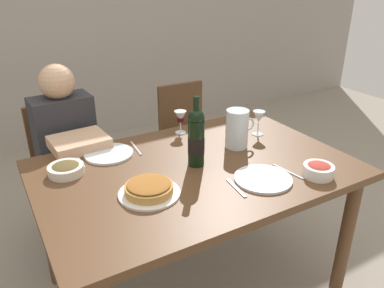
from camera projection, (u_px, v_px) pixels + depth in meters
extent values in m
plane|color=gray|center=(195.00, 284.00, 2.16)|extent=(8.00, 8.00, 0.00)
cube|color=brown|center=(195.00, 170.00, 1.86)|extent=(1.50, 1.00, 0.04)
cylinder|color=brown|center=(346.00, 236.00, 1.99)|extent=(0.07, 0.07, 0.72)
cylinder|color=brown|center=(48.00, 229.00, 2.04)|extent=(0.07, 0.07, 0.72)
cylinder|color=brown|center=(247.00, 170.00, 2.65)|extent=(0.07, 0.07, 0.72)
cylinder|color=black|center=(196.00, 143.00, 1.82)|extent=(0.08, 0.08, 0.23)
sphere|color=black|center=(196.00, 117.00, 1.76)|extent=(0.08, 0.08, 0.08)
cylinder|color=black|center=(196.00, 106.00, 1.74)|extent=(0.03, 0.03, 0.09)
cylinder|color=black|center=(196.00, 145.00, 1.82)|extent=(0.08, 0.08, 0.08)
cylinder|color=silver|center=(237.00, 129.00, 2.01)|extent=(0.12, 0.12, 0.21)
cylinder|color=silver|center=(237.00, 135.00, 2.03)|extent=(0.11, 0.11, 0.12)
torus|color=silver|center=(249.00, 124.00, 2.04)|extent=(0.07, 0.01, 0.07)
cylinder|color=white|center=(149.00, 193.00, 1.61)|extent=(0.26, 0.26, 0.01)
cylinder|color=#C18E47|center=(149.00, 189.00, 1.60)|extent=(0.21, 0.21, 0.03)
ellipsoid|color=#9E6028|center=(149.00, 184.00, 1.59)|extent=(0.19, 0.19, 0.02)
cylinder|color=white|center=(318.00, 171.00, 1.75)|extent=(0.14, 0.14, 0.06)
ellipsoid|color=#B2382D|center=(319.00, 167.00, 1.74)|extent=(0.11, 0.11, 0.04)
cylinder|color=silver|center=(66.00, 170.00, 1.77)|extent=(0.17, 0.17, 0.04)
ellipsoid|color=brown|center=(66.00, 167.00, 1.76)|extent=(0.14, 0.14, 0.03)
cylinder|color=silver|center=(181.00, 132.00, 2.23)|extent=(0.06, 0.06, 0.00)
cylinder|color=silver|center=(181.00, 127.00, 2.22)|extent=(0.01, 0.01, 0.06)
cone|color=silver|center=(180.00, 117.00, 2.19)|extent=(0.07, 0.07, 0.07)
cylinder|color=#470A14|center=(180.00, 120.00, 2.20)|extent=(0.04, 0.04, 0.02)
cylinder|color=silver|center=(257.00, 134.00, 2.21)|extent=(0.06, 0.06, 0.00)
cylinder|color=silver|center=(258.00, 128.00, 2.19)|extent=(0.01, 0.01, 0.07)
cone|color=silver|center=(259.00, 117.00, 2.16)|extent=(0.07, 0.07, 0.07)
cylinder|color=silver|center=(263.00, 179.00, 1.72)|extent=(0.26, 0.26, 0.01)
cylinder|color=silver|center=(109.00, 154.00, 1.96)|extent=(0.25, 0.25, 0.01)
cube|color=silver|center=(236.00, 188.00, 1.66)|extent=(0.03, 0.16, 0.00)
cube|color=silver|center=(288.00, 171.00, 1.79)|extent=(0.03, 0.18, 0.00)
cube|color=silver|center=(136.00, 148.00, 2.03)|extent=(0.03, 0.18, 0.00)
cube|color=silver|center=(80.00, 161.00, 1.89)|extent=(0.02, 0.16, 0.00)
cube|color=brown|center=(69.00, 172.00, 2.41)|extent=(0.43, 0.43, 0.02)
cube|color=brown|center=(56.00, 133.00, 2.46)|extent=(0.36, 0.05, 0.40)
cylinder|color=brown|center=(55.00, 225.00, 2.29)|extent=(0.04, 0.04, 0.45)
cylinder|color=brown|center=(108.00, 208.00, 2.47)|extent=(0.04, 0.04, 0.45)
cylinder|color=brown|center=(41.00, 200.00, 2.55)|extent=(0.04, 0.04, 0.45)
cylinder|color=brown|center=(90.00, 185.00, 2.72)|extent=(0.04, 0.04, 0.45)
cube|color=#2D2D33|center=(65.00, 137.00, 2.27)|extent=(0.35, 0.22, 0.50)
sphere|color=tan|center=(57.00, 82.00, 2.13)|extent=(0.20, 0.20, 0.20)
cube|color=#33333D|center=(81.00, 187.00, 2.23)|extent=(0.33, 0.40, 0.14)
cube|color=#33333D|center=(95.00, 237.00, 2.23)|extent=(0.28, 0.14, 0.40)
cube|color=tan|center=(79.00, 143.00, 2.03)|extent=(0.30, 0.26, 0.06)
cube|color=brown|center=(192.00, 143.00, 2.82)|extent=(0.41, 0.41, 0.02)
cube|color=brown|center=(180.00, 109.00, 2.88)|extent=(0.36, 0.04, 0.40)
cylinder|color=brown|center=(183.00, 187.00, 2.70)|extent=(0.04, 0.04, 0.45)
cylinder|color=brown|center=(223.00, 176.00, 2.85)|extent=(0.04, 0.04, 0.45)
cylinder|color=brown|center=(163.00, 167.00, 2.98)|extent=(0.04, 0.04, 0.45)
cylinder|color=brown|center=(200.00, 158.00, 3.12)|extent=(0.04, 0.04, 0.45)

